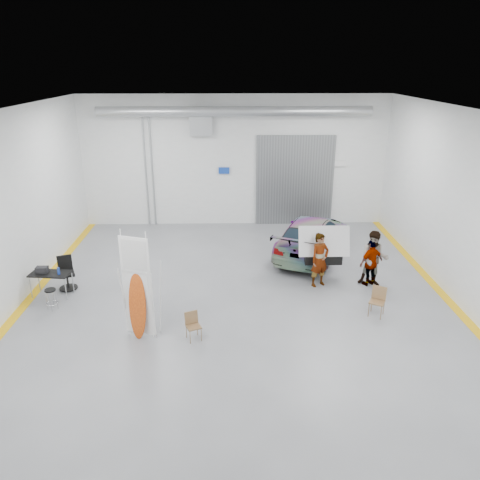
{
  "coord_description": "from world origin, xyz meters",
  "views": [
    {
      "loc": [
        -0.26,
        -13.4,
        7.25
      ],
      "look_at": [
        0.09,
        1.76,
        1.5
      ],
      "focal_mm": 35.0,
      "sensor_mm": 36.0,
      "label": 1
    }
  ],
  "objects_px": {
    "person_b": "(374,259)",
    "surfboard_display": "(140,296)",
    "folding_chair_near": "(194,331)",
    "shop_stool": "(52,300)",
    "person_c": "(371,262)",
    "work_table": "(48,273)",
    "sedan_car": "(312,236)",
    "office_chair": "(68,275)",
    "person_a": "(320,260)",
    "folding_chair_far": "(376,307)"
  },
  "relations": [
    {
      "from": "person_b",
      "to": "surfboard_display",
      "type": "height_order",
      "value": "surfboard_display"
    },
    {
      "from": "folding_chair_near",
      "to": "shop_stool",
      "type": "distance_m",
      "value": 4.89
    },
    {
      "from": "person_c",
      "to": "work_table",
      "type": "bearing_deg",
      "value": -24.75
    },
    {
      "from": "sedan_car",
      "to": "surfboard_display",
      "type": "distance_m",
      "value": 8.41
    },
    {
      "from": "office_chair",
      "to": "folding_chair_near",
      "type": "bearing_deg",
      "value": -59.4
    },
    {
      "from": "sedan_car",
      "to": "office_chair",
      "type": "distance_m",
      "value": 9.32
    },
    {
      "from": "person_c",
      "to": "folding_chair_near",
      "type": "xyz_separation_m",
      "value": [
        -5.87,
        -3.32,
        -0.59
      ]
    },
    {
      "from": "sedan_car",
      "to": "person_a",
      "type": "bearing_deg",
      "value": 109.36
    },
    {
      "from": "person_b",
      "to": "surfboard_display",
      "type": "xyz_separation_m",
      "value": [
        -7.39,
        -3.17,
        0.31
      ]
    },
    {
      "from": "person_a",
      "to": "person_b",
      "type": "xyz_separation_m",
      "value": [
        1.87,
        0.0,
        0.03
      ]
    },
    {
      "from": "person_a",
      "to": "surfboard_display",
      "type": "height_order",
      "value": "surfboard_display"
    },
    {
      "from": "person_a",
      "to": "person_c",
      "type": "distance_m",
      "value": 1.78
    },
    {
      "from": "folding_chair_near",
      "to": "work_table",
      "type": "xyz_separation_m",
      "value": [
        -4.94,
        2.77,
        0.57
      ]
    },
    {
      "from": "office_chair",
      "to": "person_b",
      "type": "bearing_deg",
      "value": -23.14
    },
    {
      "from": "person_c",
      "to": "surfboard_display",
      "type": "height_order",
      "value": "surfboard_display"
    },
    {
      "from": "work_table",
      "to": "sedan_car",
      "type": "bearing_deg",
      "value": 20.56
    },
    {
      "from": "sedan_car",
      "to": "folding_chair_near",
      "type": "relative_size",
      "value": 6.57
    },
    {
      "from": "sedan_car",
      "to": "shop_stool",
      "type": "xyz_separation_m",
      "value": [
        -8.88,
        -4.45,
        -0.41
      ]
    },
    {
      "from": "work_table",
      "to": "shop_stool",
      "type": "bearing_deg",
      "value": -68.33
    },
    {
      "from": "person_b",
      "to": "folding_chair_far",
      "type": "xyz_separation_m",
      "value": [
        -0.48,
        -2.11,
        -0.7
      ]
    },
    {
      "from": "folding_chair_far",
      "to": "person_c",
      "type": "bearing_deg",
      "value": 108.94
    },
    {
      "from": "person_b",
      "to": "office_chair",
      "type": "xyz_separation_m",
      "value": [
        -10.47,
        -0.02,
        -0.48
      ]
    },
    {
      "from": "person_a",
      "to": "person_c",
      "type": "relative_size",
      "value": 1.14
    },
    {
      "from": "person_a",
      "to": "office_chair",
      "type": "bearing_deg",
      "value": 153.44
    },
    {
      "from": "person_a",
      "to": "folding_chair_near",
      "type": "bearing_deg",
      "value": -167.7
    },
    {
      "from": "sedan_car",
      "to": "shop_stool",
      "type": "bearing_deg",
      "value": 50.56
    },
    {
      "from": "work_table",
      "to": "folding_chair_near",
      "type": "bearing_deg",
      "value": -29.29
    },
    {
      "from": "sedan_car",
      "to": "shop_stool",
      "type": "height_order",
      "value": "sedan_car"
    },
    {
      "from": "person_b",
      "to": "folding_chair_far",
      "type": "distance_m",
      "value": 2.28
    },
    {
      "from": "sedan_car",
      "to": "work_table",
      "type": "xyz_separation_m",
      "value": [
        -9.27,
        -3.47,
        0.05
      ]
    },
    {
      "from": "folding_chair_near",
      "to": "office_chair",
      "type": "distance_m",
      "value": 5.59
    },
    {
      "from": "person_a",
      "to": "folding_chair_far",
      "type": "xyz_separation_m",
      "value": [
        1.39,
        -2.11,
        -0.67
      ]
    },
    {
      "from": "surfboard_display",
      "to": "shop_stool",
      "type": "bearing_deg",
      "value": 171.33
    },
    {
      "from": "surfboard_display",
      "to": "office_chair",
      "type": "distance_m",
      "value": 4.48
    },
    {
      "from": "person_c",
      "to": "surfboard_display",
      "type": "relative_size",
      "value": 0.53
    },
    {
      "from": "folding_chair_far",
      "to": "shop_stool",
      "type": "xyz_separation_m",
      "value": [
        -10.03,
        0.59,
        0.07
      ]
    },
    {
      "from": "surfboard_display",
      "to": "work_table",
      "type": "height_order",
      "value": "surfboard_display"
    },
    {
      "from": "person_c",
      "to": "shop_stool",
      "type": "distance_m",
      "value": 10.54
    },
    {
      "from": "person_b",
      "to": "office_chair",
      "type": "relative_size",
      "value": 1.73
    },
    {
      "from": "folding_chair_far",
      "to": "office_chair",
      "type": "relative_size",
      "value": 0.79
    },
    {
      "from": "folding_chair_far",
      "to": "person_b",
      "type": "bearing_deg",
      "value": 106.62
    },
    {
      "from": "person_b",
      "to": "person_c",
      "type": "relative_size",
      "value": 1.17
    },
    {
      "from": "shop_stool",
      "to": "work_table",
      "type": "relative_size",
      "value": 0.52
    },
    {
      "from": "person_c",
      "to": "work_table",
      "type": "distance_m",
      "value": 10.82
    },
    {
      "from": "person_a",
      "to": "sedan_car",
      "type": "bearing_deg",
      "value": 58.69
    },
    {
      "from": "folding_chair_near",
      "to": "folding_chair_far",
      "type": "bearing_deg",
      "value": -10.8
    },
    {
      "from": "person_b",
      "to": "folding_chair_near",
      "type": "height_order",
      "value": "person_b"
    },
    {
      "from": "person_a",
      "to": "shop_stool",
      "type": "relative_size",
      "value": 2.72
    },
    {
      "from": "folding_chair_far",
      "to": "office_chair",
      "type": "height_order",
      "value": "office_chair"
    },
    {
      "from": "sedan_car",
      "to": "shop_stool",
      "type": "distance_m",
      "value": 9.94
    }
  ]
}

